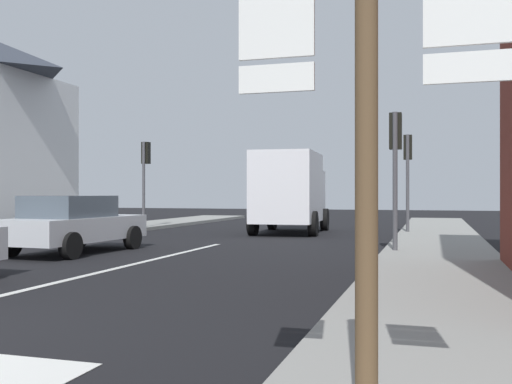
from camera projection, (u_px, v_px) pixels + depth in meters
The scene contains 9 objects.
ground_plane at pixel (192, 251), 15.73m from camera, with size 80.00×80.00×0.00m, color black.
sidewalk_right at pixel (440, 265), 11.99m from camera, with size 2.67×44.00×0.14m, color gray.
lane_centre_stripe at pixel (114, 269), 11.90m from camera, with size 0.16×12.00×0.01m, color silver.
sedan_far at pixel (74, 223), 15.13m from camera, with size 2.12×4.28×1.47m.
delivery_truck at pixel (290, 190), 22.61m from camera, with size 2.72×5.11×3.05m.
route_sign_post at pixel (367, 133), 3.60m from camera, with size 1.66×0.14×3.20m.
traffic_light_far_right at pixel (408, 161), 21.51m from camera, with size 0.30×0.49×3.66m.
traffic_light_near_right at pixel (395, 150), 14.58m from camera, with size 0.30×0.49×3.53m.
traffic_light_far_left at pixel (145, 165), 24.46m from camera, with size 0.30×0.49×3.66m.
Camera 1 is at (6.18, -4.57, 1.54)m, focal length 41.43 mm.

